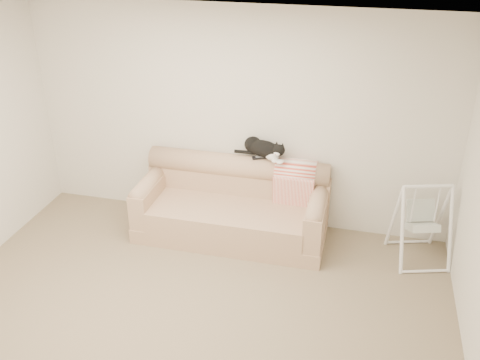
% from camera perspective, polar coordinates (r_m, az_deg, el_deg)
% --- Properties ---
extents(ground_plane, '(5.00, 5.00, 0.00)m').
position_cam_1_polar(ground_plane, '(5.26, -5.72, -14.77)').
color(ground_plane, '#7C6C54').
rests_on(ground_plane, ground).
extents(room_shell, '(5.04, 4.04, 2.60)m').
position_cam_1_polar(room_shell, '(4.39, -6.64, 0.23)').
color(room_shell, silver).
rests_on(room_shell, ground).
extents(sofa, '(2.20, 0.93, 0.90)m').
position_cam_1_polar(sofa, '(6.29, -0.78, -2.85)').
color(sofa, tan).
rests_on(sofa, ground).
extents(remote_a, '(0.19, 0.11, 0.03)m').
position_cam_1_polar(remote_a, '(6.18, 2.14, 2.41)').
color(remote_a, black).
rests_on(remote_a, sofa).
extents(remote_b, '(0.17, 0.12, 0.02)m').
position_cam_1_polar(remote_b, '(6.14, 3.91, 2.14)').
color(remote_b, black).
rests_on(remote_b, sofa).
extents(tuxedo_cat, '(0.63, 0.40, 0.25)m').
position_cam_1_polar(tuxedo_cat, '(6.16, 2.53, 3.37)').
color(tuxedo_cat, black).
rests_on(tuxedo_cat, sofa).
extents(throw_blanket, '(0.47, 0.38, 0.58)m').
position_cam_1_polar(throw_blanket, '(6.19, 5.95, 0.41)').
color(throw_blanket, '#D3402D').
rests_on(throw_blanket, sofa).
extents(baby_swing, '(0.71, 0.73, 0.93)m').
position_cam_1_polar(baby_swing, '(6.11, 18.82, -4.26)').
color(baby_swing, white).
rests_on(baby_swing, ground).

